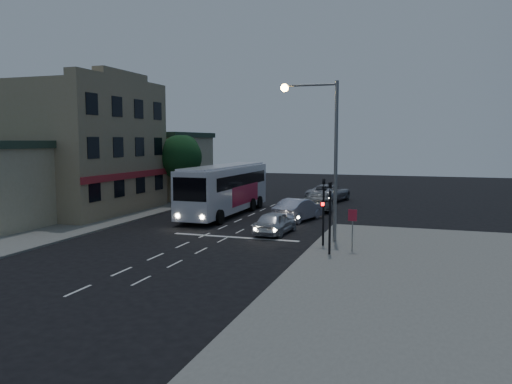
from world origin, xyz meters
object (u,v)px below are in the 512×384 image
(car_suv, at_px, (275,223))
(traffic_signal_side, at_px, (330,209))
(car_sedan_a, at_px, (299,210))
(traffic_signal_main, at_px, (323,204))
(street_tree, at_px, (180,155))
(regulatory_sign, at_px, (352,223))
(streetlight, at_px, (324,142))
(car_sedan_c, at_px, (329,193))
(car_sedan_b, at_px, (317,201))
(tour_bus, at_px, (225,188))

(car_suv, xyz_separation_m, traffic_signal_side, (4.28, -5.00, 1.70))
(car_sedan_a, height_order, traffic_signal_main, traffic_signal_main)
(street_tree, bearing_deg, regulatory_sign, -41.08)
(car_suv, relative_size, street_tree, 0.69)
(car_suv, bearing_deg, street_tree, -38.31)
(regulatory_sign, distance_m, streetlight, 5.18)
(traffic_signal_main, bearing_deg, regulatory_sign, -30.84)
(traffic_signal_side, bearing_deg, streetlight, 105.70)
(car_sedan_c, xyz_separation_m, traffic_signal_main, (3.34, -20.78, 1.59))
(car_sedan_b, bearing_deg, car_sedan_a, 71.55)
(traffic_signal_side, bearing_deg, traffic_signal_main, 109.49)
(car_sedan_c, relative_size, streetlight, 0.67)
(car_sedan_b, relative_size, car_sedan_c, 0.88)
(car_suv, xyz_separation_m, car_sedan_c, (0.25, 17.76, 0.11))
(traffic_signal_main, distance_m, regulatory_sign, 2.14)
(streetlight, bearing_deg, street_tree, 140.49)
(car_sedan_b, xyz_separation_m, regulatory_sign, (4.89, -15.46, 0.83))
(car_sedan_b, bearing_deg, car_sedan_c, -105.08)
(car_sedan_b, relative_size, street_tree, 0.85)
(street_tree, bearing_deg, traffic_signal_main, -42.03)
(traffic_signal_main, bearing_deg, car_suv, 139.87)
(streetlight, bearing_deg, regulatory_sign, -51.25)
(street_tree, bearing_deg, car_sedan_a, -24.61)
(traffic_signal_main, bearing_deg, streetlight, 100.20)
(car_sedan_a, height_order, streetlight, streetlight)
(car_sedan_c, bearing_deg, street_tree, 38.44)
(tour_bus, distance_m, traffic_signal_side, 15.45)
(regulatory_sign, bearing_deg, car_suv, 142.62)
(streetlight, relative_size, street_tree, 1.45)
(tour_bus, height_order, car_sedan_c, tour_bus)
(car_suv, height_order, street_tree, street_tree)
(traffic_signal_side, height_order, regulatory_sign, traffic_signal_side)
(car_suv, height_order, traffic_signal_main, traffic_signal_main)
(car_suv, relative_size, car_sedan_a, 0.86)
(tour_bus, xyz_separation_m, car_sedan_c, (6.21, 11.20, -1.28))
(street_tree, bearing_deg, traffic_signal_side, -44.50)
(traffic_signal_side, bearing_deg, car_sedan_c, 100.06)
(car_sedan_b, height_order, streetlight, streetlight)
(tour_bus, bearing_deg, traffic_signal_side, -47.94)
(car_sedan_c, relative_size, traffic_signal_side, 1.46)
(traffic_signal_side, xyz_separation_m, street_tree, (-16.51, 16.22, 2.08))
(traffic_signal_main, xyz_separation_m, traffic_signal_side, (0.70, -1.98, 0.00))
(car_sedan_a, xyz_separation_m, traffic_signal_side, (4.09, -10.54, 1.60))
(traffic_signal_side, bearing_deg, car_sedan_a, 111.23)
(traffic_signal_side, relative_size, street_tree, 0.66)
(car_sedan_b, height_order, regulatory_sign, regulatory_sign)
(traffic_signal_main, height_order, streetlight, streetlight)
(traffic_signal_side, distance_m, regulatory_sign, 1.61)
(car_sedan_c, bearing_deg, traffic_signal_main, 109.90)
(regulatory_sign, bearing_deg, traffic_signal_side, -136.08)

